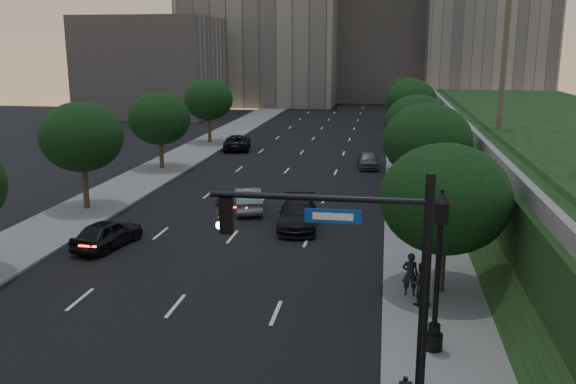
% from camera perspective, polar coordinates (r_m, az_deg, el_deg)
% --- Properties ---
extents(ground, '(160.00, 160.00, 0.00)m').
position_cam_1_polar(ground, '(20.50, -15.31, -15.95)').
color(ground, black).
rests_on(ground, ground).
extents(road_surface, '(16.00, 140.00, 0.02)m').
position_cam_1_polar(road_surface, '(47.83, -0.50, 1.52)').
color(road_surface, black).
rests_on(road_surface, ground).
extents(sidewalk_right, '(4.50, 140.00, 0.15)m').
position_cam_1_polar(sidewalk_right, '(47.22, 11.85, 1.16)').
color(sidewalk_right, slate).
rests_on(sidewalk_right, ground).
extents(sidewalk_left, '(4.50, 140.00, 0.15)m').
position_cam_1_polar(sidewalk_left, '(50.53, -12.05, 1.94)').
color(sidewalk_left, slate).
rests_on(sidewalk_left, ground).
extents(parapet_wall, '(0.35, 90.00, 0.70)m').
position_cam_1_polar(parapet_wall, '(44.83, 16.39, 5.80)').
color(parapet_wall, slate).
rests_on(parapet_wall, embankment).
extents(office_block_left, '(26.00, 20.00, 32.00)m').
position_cam_1_polar(office_block_left, '(110.49, -2.36, 16.61)').
color(office_block_left, gray).
rests_on(office_block_left, ground).
extents(office_block_mid, '(22.00, 18.00, 26.00)m').
position_cam_1_polar(office_block_mid, '(118.18, 8.55, 14.82)').
color(office_block_mid, gray).
rests_on(office_block_mid, ground).
extents(office_block_filler, '(18.00, 16.00, 14.00)m').
position_cam_1_polar(office_block_filler, '(92.60, -12.54, 11.35)').
color(office_block_filler, gray).
rests_on(office_block_filler, ground).
extents(tree_right_a, '(5.20, 5.20, 6.24)m').
position_cam_1_polar(tree_right_a, '(24.95, 14.48, -0.61)').
color(tree_right_a, '#38281C').
rests_on(tree_right_a, ground).
extents(tree_right_b, '(5.20, 5.20, 6.74)m').
position_cam_1_polar(tree_right_b, '(36.61, 12.91, 4.66)').
color(tree_right_b, '#38281C').
rests_on(tree_right_b, ground).
extents(tree_right_c, '(5.20, 5.20, 6.24)m').
position_cam_1_polar(tree_right_c, '(49.54, 11.99, 6.35)').
color(tree_right_c, '#38281C').
rests_on(tree_right_c, ground).
extents(tree_right_d, '(5.20, 5.20, 6.74)m').
position_cam_1_polar(tree_right_d, '(63.40, 11.45, 8.32)').
color(tree_right_d, '#38281C').
rests_on(tree_right_d, ground).
extents(tree_right_e, '(5.20, 5.20, 6.24)m').
position_cam_1_polar(tree_right_e, '(78.39, 11.06, 8.91)').
color(tree_right_e, '#38281C').
rests_on(tree_right_e, ground).
extents(tree_left_b, '(5.00, 5.00, 6.71)m').
position_cam_1_polar(tree_left_b, '(39.03, -18.75, 4.90)').
color(tree_left_b, '#38281C').
rests_on(tree_left_b, ground).
extents(tree_left_c, '(5.00, 5.00, 6.34)m').
position_cam_1_polar(tree_left_c, '(50.83, -11.92, 6.74)').
color(tree_left_c, '#38281C').
rests_on(tree_left_c, ground).
extents(tree_left_d, '(5.00, 5.00, 6.71)m').
position_cam_1_polar(tree_left_d, '(64.00, -7.44, 8.57)').
color(tree_left_d, '#38281C').
rests_on(tree_left_d, ground).
extents(traffic_signal_mast, '(5.68, 0.56, 7.00)m').
position_cam_1_polar(traffic_signal_mast, '(15.67, 8.56, -10.13)').
color(traffic_signal_mast, black).
rests_on(traffic_signal_mast, ground).
extents(street_lamp, '(0.64, 0.64, 5.62)m').
position_cam_1_polar(street_lamp, '(20.34, 13.79, -7.88)').
color(street_lamp, black).
rests_on(street_lamp, ground).
extents(sedan_near_left, '(2.59, 4.53, 1.45)m').
position_cam_1_polar(sedan_near_left, '(32.08, -16.56, -3.74)').
color(sedan_near_left, black).
rests_on(sedan_near_left, ground).
extents(sedan_mid_left, '(2.75, 4.72, 1.47)m').
position_cam_1_polar(sedan_mid_left, '(37.64, -3.80, -0.67)').
color(sedan_mid_left, slate).
rests_on(sedan_mid_left, ground).
extents(sedan_far_left, '(3.34, 5.65, 1.47)m').
position_cam_1_polar(sedan_far_left, '(60.25, -4.78, 4.66)').
color(sedan_far_left, black).
rests_on(sedan_far_left, ground).
extents(sedan_near_right, '(2.60, 5.39, 1.51)m').
position_cam_1_polar(sedan_near_right, '(34.03, 0.93, -2.14)').
color(sedan_near_right, black).
rests_on(sedan_near_right, ground).
extents(sedan_far_right, '(2.07, 4.31, 1.42)m').
position_cam_1_polar(sedan_far_right, '(51.37, 7.49, 3.03)').
color(sedan_far_right, '#4C4D52').
rests_on(sedan_far_right, ground).
extents(pedestrian_a, '(0.65, 0.43, 1.78)m').
position_cam_1_polar(pedestrian_a, '(25.04, 11.35, -7.55)').
color(pedestrian_a, black).
rests_on(pedestrian_a, sidewalk_right).
extents(pedestrian_b, '(0.89, 0.71, 1.73)m').
position_cam_1_polar(pedestrian_b, '(24.22, 12.30, -8.40)').
color(pedestrian_b, black).
rests_on(pedestrian_b, sidewalk_right).
extents(pedestrian_c, '(1.21, 0.95, 1.92)m').
position_cam_1_polar(pedestrian_c, '(32.96, 14.07, -2.43)').
color(pedestrian_c, black).
rests_on(pedestrian_c, sidewalk_right).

